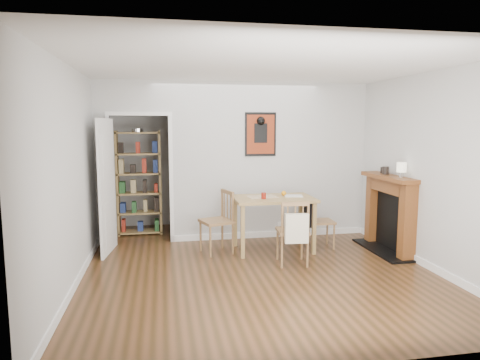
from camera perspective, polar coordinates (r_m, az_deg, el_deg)
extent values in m
plane|color=#56331B|center=(6.01, 1.80, -11.12)|extent=(5.20, 5.20, 0.00)
plane|color=#B8B8B6|center=(8.28, -1.95, 3.17)|extent=(4.50, 0.00, 4.50)
plane|color=#B8B8B6|center=(3.27, 11.56, -3.50)|extent=(4.50, 0.00, 4.50)
plane|color=#B8B8B6|center=(5.70, -20.83, 0.78)|extent=(0.00, 5.20, 5.20)
plane|color=#B8B8B6|center=(6.59, 21.37, 1.58)|extent=(0.00, 5.20, 5.20)
plane|color=silver|center=(5.74, 1.91, 14.30)|extent=(5.20, 5.20, 0.00)
cube|color=#B8B8B6|center=(7.22, 3.97, 2.54)|extent=(3.35, 0.10, 2.60)
cube|color=#B8B8B6|center=(7.06, -17.80, 2.09)|extent=(0.25, 0.10, 2.60)
cube|color=#B8B8B6|center=(6.99, -13.38, 10.61)|extent=(0.90, 0.10, 0.55)
cube|color=white|center=(7.08, -16.95, -0.10)|extent=(0.06, 0.14, 2.05)
cube|color=white|center=(7.03, -9.15, 0.08)|extent=(0.06, 0.14, 2.05)
cube|color=white|center=(7.38, 4.00, -7.22)|extent=(3.35, 0.02, 0.10)
cube|color=white|center=(5.41, -21.27, -13.23)|extent=(0.02, 4.00, 0.10)
cube|color=white|center=(6.33, 23.63, -10.32)|extent=(0.02, 4.00, 0.10)
cube|color=white|center=(6.62, -17.31, -0.84)|extent=(0.15, 0.80, 2.00)
cube|color=black|center=(7.10, 2.75, 6.10)|extent=(0.52, 0.02, 0.72)
cube|color=maroon|center=(7.08, 2.77, 6.10)|extent=(0.46, 0.00, 0.64)
cube|color=#A5894D|center=(6.48, 4.50, -2.51)|extent=(1.20, 0.76, 0.04)
cube|color=#A5894D|center=(6.15, 0.36, -6.93)|extent=(0.05, 0.05, 0.78)
cube|color=#A5894D|center=(6.43, 9.84, -6.41)|extent=(0.05, 0.05, 0.78)
cube|color=#A5894D|center=(6.75, -0.64, -5.63)|extent=(0.05, 0.05, 0.78)
cube|color=#A5894D|center=(7.01, 8.05, -5.22)|extent=(0.05, 0.05, 0.78)
cube|color=black|center=(6.71, 9.11, -4.24)|extent=(0.11, 0.33, 0.42)
cube|color=beige|center=(5.70, 7.49, -6.35)|extent=(0.32, 0.13, 0.39)
cube|color=#A5894D|center=(7.67, -16.00, -0.42)|extent=(0.04, 0.30, 1.81)
cube|color=#A5894D|center=(7.63, -10.59, -0.30)|extent=(0.04, 0.30, 1.81)
cube|color=#A5894D|center=(7.80, -13.11, -6.68)|extent=(0.76, 0.30, 0.03)
cube|color=#A5894D|center=(7.66, -13.26, -1.70)|extent=(0.76, 0.30, 0.03)
cube|color=#A5894D|center=(7.57, -13.50, 6.14)|extent=(0.76, 0.30, 0.03)
cube|color=maroon|center=(7.64, -13.30, -0.36)|extent=(0.67, 0.25, 0.25)
cube|color=brown|center=(6.44, 21.44, -5.30)|extent=(0.20, 0.16, 1.10)
cube|color=brown|center=(7.28, 17.34, -3.70)|extent=(0.20, 0.16, 1.10)
cube|color=brown|center=(6.75, 19.25, 0.35)|extent=(0.30, 1.21, 0.06)
cube|color=brown|center=(6.78, 19.42, -0.73)|extent=(0.20, 0.85, 0.20)
cube|color=black|center=(6.91, 19.66, -5.24)|extent=(0.08, 0.81, 0.88)
cube|color=black|center=(6.96, 18.64, -8.81)|extent=(0.45, 1.25, 0.03)
cylinder|color=maroon|center=(6.33, 3.17, -2.11)|extent=(0.07, 0.07, 0.09)
sphere|color=orange|center=(6.64, 5.86, -1.76)|extent=(0.08, 0.08, 0.08)
cube|color=#BFB79D|center=(6.50, 2.95, -2.24)|extent=(0.47, 0.37, 0.00)
cube|color=silver|center=(6.59, 7.14, -2.12)|extent=(0.31, 0.25, 0.01)
cylinder|color=silver|center=(6.49, 20.70, 0.64)|extent=(0.07, 0.07, 0.08)
cylinder|color=beige|center=(6.48, 20.74, 1.60)|extent=(0.14, 0.14, 0.14)
cylinder|color=black|center=(6.84, 18.84, 1.21)|extent=(0.10, 0.10, 0.12)
cylinder|color=black|center=(7.01, 18.50, 1.26)|extent=(0.07, 0.07, 0.09)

